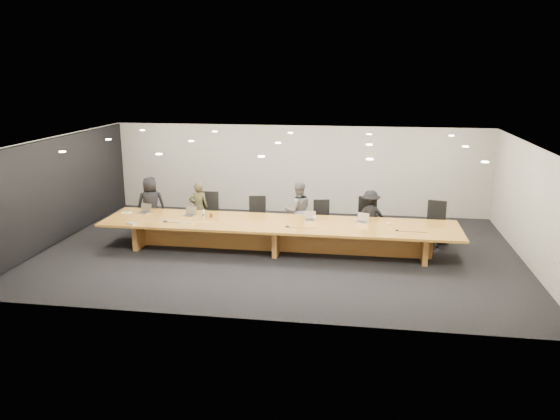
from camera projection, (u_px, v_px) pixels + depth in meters
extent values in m
plane|color=black|center=(278.00, 251.00, 13.98)|extent=(12.00, 12.00, 0.00)
cube|color=beige|center=(298.00, 169.00, 17.46)|extent=(12.00, 0.02, 2.80)
cube|color=black|center=(58.00, 191.00, 14.52)|extent=(0.08, 7.84, 2.74)
cube|color=#9A6521|center=(278.00, 224.00, 13.80)|extent=(9.00, 1.80, 0.06)
cube|color=brown|center=(278.00, 238.00, 13.89)|extent=(7.65, 0.15, 0.69)
cube|color=brown|center=(144.00, 232.00, 14.43)|extent=(0.12, 1.26, 0.69)
cube|color=brown|center=(278.00, 238.00, 13.89)|extent=(0.12, 1.26, 0.69)
cube|color=brown|center=(423.00, 245.00, 13.35)|extent=(0.12, 1.26, 0.69)
imported|color=black|center=(151.00, 204.00, 15.44)|extent=(0.91, 0.76, 1.60)
imported|color=#34311C|center=(199.00, 208.00, 15.36)|extent=(0.61, 0.48, 1.46)
imported|color=#525254|center=(298.00, 210.00, 14.82)|extent=(0.92, 0.81, 1.58)
imported|color=black|center=(370.00, 216.00, 14.55)|extent=(0.99, 0.68, 1.41)
cylinder|color=silver|center=(203.00, 215.00, 14.10)|extent=(0.08, 0.08, 0.23)
cylinder|color=maroon|center=(211.00, 215.00, 14.26)|extent=(0.10, 0.10, 0.10)
cone|color=white|center=(315.00, 218.00, 13.99)|extent=(0.11, 0.11, 0.09)
cone|color=silver|center=(388.00, 224.00, 13.47)|extent=(0.08, 0.08, 0.10)
cube|color=silver|center=(127.00, 213.00, 14.71)|extent=(0.24, 0.20, 0.01)
cube|color=green|center=(127.00, 212.00, 14.71)|extent=(0.14, 0.08, 0.02)
cube|color=silver|center=(132.00, 223.00, 13.67)|extent=(0.27, 0.24, 0.03)
cone|color=black|center=(165.00, 221.00, 13.85)|extent=(0.15, 0.15, 0.03)
cone|color=black|center=(287.00, 226.00, 13.40)|extent=(0.16, 0.16, 0.03)
cone|color=black|center=(397.00, 230.00, 13.09)|extent=(0.12, 0.12, 0.03)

